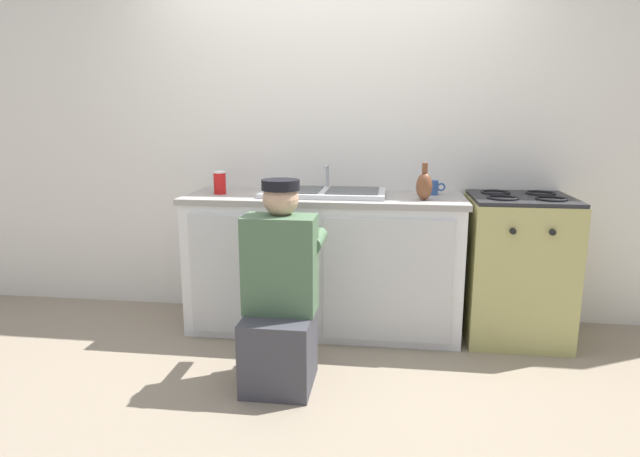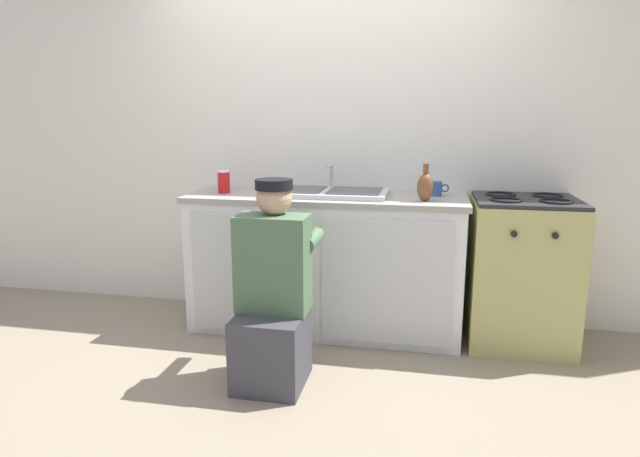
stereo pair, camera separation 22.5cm
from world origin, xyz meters
name	(u,v)px [view 1 (the left image)]	position (x,y,z in m)	size (l,w,h in m)	color
ground_plane	(318,344)	(0.00, 0.00, 0.00)	(12.00, 12.00, 0.00)	gray
back_wall	(330,141)	(0.00, 0.65, 1.25)	(6.00, 0.10, 2.50)	silver
counter_cabinet	(324,265)	(0.00, 0.29, 0.44)	(1.78, 0.62, 0.88)	white
countertop	(324,198)	(0.00, 0.30, 0.90)	(1.82, 0.62, 0.04)	#9E9993
sink_double_basin	(324,192)	(0.00, 0.30, 0.94)	(0.80, 0.44, 0.19)	silver
stove_range	(516,267)	(1.25, 0.30, 0.47)	(0.63, 0.62, 0.95)	tan
plumber_person	(280,301)	(-0.13, -0.51, 0.46)	(0.42, 0.61, 1.10)	#3F3F47
coffee_mug	(433,188)	(0.71, 0.41, 0.96)	(0.13, 0.08, 0.09)	#335699
spice_bottle_pepper	(217,184)	(-0.75, 0.37, 0.97)	(0.04, 0.04, 0.10)	#513823
vase_decorative	(424,186)	(0.64, 0.17, 1.01)	(0.10, 0.10, 0.23)	brown
soda_cup_red	(220,183)	(-0.69, 0.26, 0.99)	(0.08, 0.08, 0.15)	red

